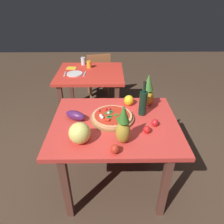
# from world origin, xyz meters

# --- Properties ---
(ground_plane) EXTENTS (10.00, 10.00, 0.00)m
(ground_plane) POSITION_xyz_m (0.00, 0.00, 0.00)
(ground_plane) COLOR #4C3828
(display_table) EXTENTS (1.16, 0.93, 0.76)m
(display_table) POSITION_xyz_m (0.00, 0.00, 0.67)
(display_table) COLOR brown
(display_table) RESTS_ON ground_plane
(background_table) EXTENTS (0.96, 0.86, 0.76)m
(background_table) POSITION_xyz_m (-0.33, 1.27, 0.65)
(background_table) COLOR brown
(background_table) RESTS_ON ground_plane
(dining_chair) EXTENTS (0.47, 0.47, 0.85)m
(dining_chair) POSITION_xyz_m (-0.25, 1.92, 0.48)
(dining_chair) COLOR #98653D
(dining_chair) RESTS_ON ground_plane
(pizza_board) EXTENTS (0.41, 0.41, 0.02)m
(pizza_board) POSITION_xyz_m (-0.02, 0.05, 0.77)
(pizza_board) COLOR #98653D
(pizza_board) RESTS_ON display_table
(pizza) EXTENTS (0.37, 0.37, 0.06)m
(pizza) POSITION_xyz_m (-0.03, 0.05, 0.80)
(pizza) COLOR tan
(pizza) RESTS_ON pizza_board
(wine_bottle) EXTENTS (0.08, 0.08, 0.34)m
(wine_bottle) POSITION_xyz_m (0.27, 0.14, 0.89)
(wine_bottle) COLOR black
(wine_bottle) RESTS_ON display_table
(pineapple_left) EXTENTS (0.12, 0.12, 0.35)m
(pineapple_left) POSITION_xyz_m (0.06, -0.28, 0.91)
(pineapple_left) COLOR #B5932F
(pineapple_left) RESTS_ON display_table
(pineapple_right) EXTENTS (0.14, 0.14, 0.34)m
(pineapple_right) POSITION_xyz_m (0.34, 0.32, 0.91)
(pineapple_right) COLOR #C18E22
(pineapple_right) RESTS_ON display_table
(melon) EXTENTS (0.17, 0.17, 0.17)m
(melon) POSITION_xyz_m (-0.28, -0.27, 0.85)
(melon) COLOR #E5DE6B
(melon) RESTS_ON display_table
(bell_pepper) EXTENTS (0.10, 0.10, 0.11)m
(bell_pepper) POSITION_xyz_m (0.15, 0.32, 0.81)
(bell_pepper) COLOR yellow
(bell_pepper) RESTS_ON display_table
(eggplant) EXTENTS (0.22, 0.17, 0.09)m
(eggplant) POSITION_xyz_m (-0.36, 0.05, 0.80)
(eggplant) COLOR #4F1F54
(eggplant) RESTS_ON display_table
(tomato_near_board) EXTENTS (0.06, 0.06, 0.06)m
(tomato_near_board) POSITION_xyz_m (0.36, -0.06, 0.79)
(tomato_near_board) COLOR red
(tomato_near_board) RESTS_ON display_table
(tomato_by_bottle) EXTENTS (0.07, 0.07, 0.07)m
(tomato_by_bottle) POSITION_xyz_m (-0.01, -0.40, 0.80)
(tomato_by_bottle) COLOR red
(tomato_by_bottle) RESTS_ON display_table
(tomato_at_corner) EXTENTS (0.06, 0.06, 0.06)m
(tomato_at_corner) POSITION_xyz_m (0.27, -0.16, 0.79)
(tomato_at_corner) COLOR red
(tomato_at_corner) RESTS_ON display_table
(drinking_glass_juice) EXTENTS (0.07, 0.07, 0.11)m
(drinking_glass_juice) POSITION_xyz_m (-0.35, 1.45, 0.81)
(drinking_glass_juice) COLOR orange
(drinking_glass_juice) RESTS_ON background_table
(drinking_glass_water) EXTENTS (0.07, 0.07, 0.11)m
(drinking_glass_water) POSITION_xyz_m (-0.46, 1.59, 0.82)
(drinking_glass_water) COLOR silver
(drinking_glass_water) RESTS_ON background_table
(dinner_plate) EXTENTS (0.22, 0.22, 0.02)m
(dinner_plate) POSITION_xyz_m (-0.54, 1.18, 0.77)
(dinner_plate) COLOR white
(dinner_plate) RESTS_ON background_table
(fork_utensil) EXTENTS (0.03, 0.18, 0.01)m
(fork_utensil) POSITION_xyz_m (-0.68, 1.18, 0.76)
(fork_utensil) COLOR silver
(fork_utensil) RESTS_ON background_table
(knife_utensil) EXTENTS (0.03, 0.18, 0.01)m
(knife_utensil) POSITION_xyz_m (-0.40, 1.18, 0.76)
(knife_utensil) COLOR silver
(knife_utensil) RESTS_ON background_table
(napkin_folded) EXTENTS (0.15, 0.14, 0.01)m
(napkin_folded) POSITION_xyz_m (-0.62, 1.43, 0.76)
(napkin_folded) COLOR yellow
(napkin_folded) RESTS_ON background_table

